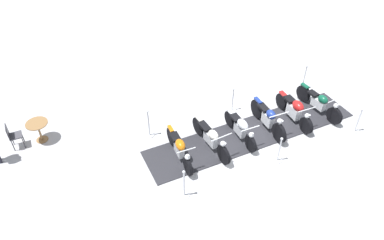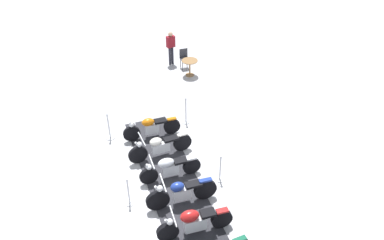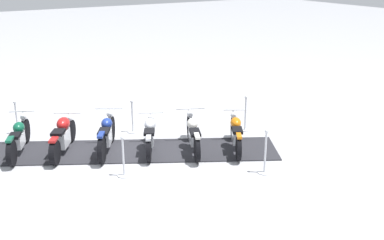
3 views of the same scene
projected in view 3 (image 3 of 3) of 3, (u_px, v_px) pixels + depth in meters
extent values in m
plane|color=#B2B2B7|center=(129.00, 151.00, 12.49)|extent=(80.00, 80.00, 0.00)
cube|color=#28282D|center=(129.00, 151.00, 12.49)|extent=(7.82, 5.22, 0.03)
cylinder|color=black|center=(233.00, 128.00, 13.23)|extent=(0.41, 0.59, 0.63)
cylinder|color=black|center=(239.00, 148.00, 11.80)|extent=(0.41, 0.59, 0.63)
cube|color=silver|center=(236.00, 136.00, 12.50)|extent=(0.42, 0.53, 0.40)
ellipsoid|color=#D16B0F|center=(236.00, 123.00, 12.51)|extent=(0.49, 0.55, 0.29)
cube|color=black|center=(237.00, 130.00, 12.09)|extent=(0.45, 0.51, 0.08)
cube|color=#D16B0F|center=(239.00, 136.00, 11.69)|extent=(0.28, 0.36, 0.06)
cylinder|color=silver|center=(234.00, 120.00, 13.09)|extent=(0.19, 0.25, 0.54)
cylinder|color=silver|center=(234.00, 110.00, 12.92)|extent=(0.55, 0.35, 0.04)
sphere|color=silver|center=(234.00, 115.00, 13.08)|extent=(0.18, 0.18, 0.18)
cylinder|color=black|center=(190.00, 127.00, 13.22)|extent=(0.37, 0.65, 0.67)
cylinder|color=black|center=(197.00, 149.00, 11.69)|extent=(0.37, 0.65, 0.67)
cube|color=silver|center=(193.00, 136.00, 12.44)|extent=(0.43, 0.65, 0.38)
ellipsoid|color=silver|center=(192.00, 124.00, 12.49)|extent=(0.44, 0.52, 0.29)
cube|color=black|center=(195.00, 132.00, 11.97)|extent=(0.46, 0.59, 0.08)
cube|color=silver|center=(197.00, 136.00, 11.57)|extent=(0.26, 0.39, 0.06)
cylinder|color=silver|center=(190.00, 119.00, 13.04)|extent=(0.20, 0.33, 0.56)
cylinder|color=silver|center=(190.00, 109.00, 12.84)|extent=(0.74, 0.36, 0.04)
sphere|color=silver|center=(190.00, 114.00, 13.00)|extent=(0.18, 0.18, 0.18)
cylinder|color=black|center=(152.00, 130.00, 13.09)|extent=(0.38, 0.58, 0.61)
cylinder|color=black|center=(149.00, 150.00, 11.73)|extent=(0.38, 0.58, 0.61)
cube|color=silver|center=(150.00, 137.00, 12.39)|extent=(0.43, 0.56, 0.40)
ellipsoid|color=#B7BAC1|center=(150.00, 124.00, 12.41)|extent=(0.53, 0.62, 0.31)
cube|color=black|center=(149.00, 132.00, 11.98)|extent=(0.44, 0.50, 0.08)
cube|color=#B7BAC1|center=(148.00, 138.00, 11.62)|extent=(0.27, 0.35, 0.06)
cylinder|color=silver|center=(151.00, 123.00, 12.95)|extent=(0.19, 0.26, 0.52)
cylinder|color=silver|center=(151.00, 113.00, 12.78)|extent=(0.63, 0.37, 0.04)
sphere|color=silver|center=(151.00, 118.00, 12.94)|extent=(0.18, 0.18, 0.18)
cylinder|color=black|center=(111.00, 129.00, 13.04)|extent=(0.46, 0.68, 0.72)
cylinder|color=black|center=(102.00, 149.00, 11.64)|extent=(0.46, 0.68, 0.72)
cube|color=silver|center=(107.00, 137.00, 12.32)|extent=(0.45, 0.57, 0.41)
ellipsoid|color=navy|center=(107.00, 124.00, 12.34)|extent=(0.47, 0.51, 0.29)
cube|color=black|center=(104.00, 132.00, 11.89)|extent=(0.48, 0.56, 0.08)
cube|color=navy|center=(101.00, 135.00, 11.51)|extent=(0.32, 0.41, 0.06)
cylinder|color=silver|center=(110.00, 120.00, 12.85)|extent=(0.24, 0.33, 0.60)
cylinder|color=silver|center=(109.00, 108.00, 12.64)|extent=(0.67, 0.42, 0.04)
sphere|color=silver|center=(110.00, 114.00, 12.80)|extent=(0.18, 0.18, 0.18)
cylinder|color=black|center=(71.00, 131.00, 13.04)|extent=(0.44, 0.61, 0.62)
cylinder|color=black|center=(55.00, 152.00, 11.56)|extent=(0.44, 0.61, 0.62)
cube|color=silver|center=(63.00, 138.00, 12.27)|extent=(0.54, 0.67, 0.43)
ellipsoid|color=#AD1919|center=(63.00, 124.00, 12.30)|extent=(0.56, 0.63, 0.33)
cube|color=black|center=(58.00, 132.00, 11.83)|extent=(0.47, 0.51, 0.08)
cube|color=#AD1919|center=(53.00, 140.00, 11.44)|extent=(0.32, 0.38, 0.06)
cylinder|color=silver|center=(69.00, 123.00, 12.87)|extent=(0.23, 0.31, 0.53)
cylinder|color=silver|center=(67.00, 113.00, 12.68)|extent=(0.65, 0.42, 0.04)
sphere|color=silver|center=(69.00, 118.00, 12.84)|extent=(0.18, 0.18, 0.18)
cylinder|color=black|center=(26.00, 130.00, 13.00)|extent=(0.38, 0.65, 0.66)
cylinder|color=black|center=(12.00, 153.00, 11.48)|extent=(0.38, 0.65, 0.66)
cube|color=silver|center=(19.00, 140.00, 12.23)|extent=(0.43, 0.63, 0.35)
ellipsoid|color=#0F5138|center=(19.00, 128.00, 12.27)|extent=(0.44, 0.50, 0.29)
cube|color=black|center=(14.00, 136.00, 11.81)|extent=(0.40, 0.48, 0.08)
cube|color=#0F5138|center=(10.00, 139.00, 11.36)|extent=(0.28, 0.39, 0.06)
cylinder|color=silver|center=(24.00, 122.00, 12.83)|extent=(0.19, 0.31, 0.56)
cylinder|color=silver|center=(22.00, 111.00, 12.64)|extent=(0.64, 0.31, 0.04)
sphere|color=silver|center=(23.00, 117.00, 12.80)|extent=(0.18, 0.18, 0.18)
cylinder|color=silver|center=(264.00, 172.00, 11.24)|extent=(0.33, 0.33, 0.03)
cylinder|color=silver|center=(265.00, 152.00, 11.07)|extent=(0.05, 0.05, 1.02)
sphere|color=silver|center=(267.00, 131.00, 10.89)|extent=(0.09, 0.09, 0.09)
cylinder|color=silver|center=(245.00, 130.00, 14.06)|extent=(0.34, 0.34, 0.03)
cylinder|color=silver|center=(245.00, 114.00, 13.90)|extent=(0.05, 0.05, 0.99)
sphere|color=silver|center=(246.00, 97.00, 13.72)|extent=(0.09, 0.09, 0.09)
cylinder|color=silver|center=(124.00, 175.00, 11.08)|extent=(0.32, 0.32, 0.03)
cylinder|color=silver|center=(123.00, 157.00, 10.92)|extent=(0.05, 0.05, 0.92)
sphere|color=silver|center=(122.00, 138.00, 10.76)|extent=(0.09, 0.09, 0.09)
cylinder|color=silver|center=(19.00, 134.00, 13.74)|extent=(0.31, 0.31, 0.03)
cylinder|color=silver|center=(17.00, 118.00, 13.58)|extent=(0.05, 0.05, 0.93)
sphere|color=silver|center=(15.00, 102.00, 13.42)|extent=(0.09, 0.09, 0.09)
cylinder|color=silver|center=(133.00, 132.00, 13.90)|extent=(0.33, 0.33, 0.03)
cylinder|color=silver|center=(132.00, 117.00, 13.75)|extent=(0.05, 0.05, 0.91)
sphere|color=silver|center=(132.00, 101.00, 13.59)|extent=(0.09, 0.09, 0.09)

